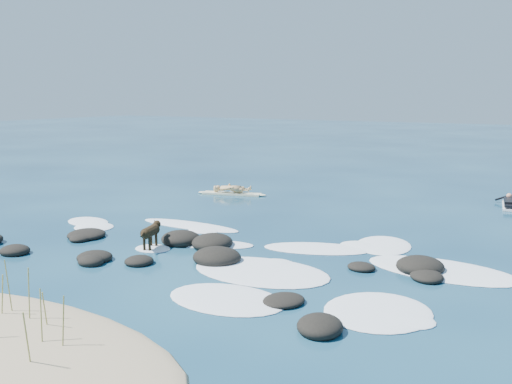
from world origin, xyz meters
The scene contains 6 objects.
ground centered at (0.00, 0.00, 0.00)m, with size 160.00×160.00×0.00m, color #0A2642.
reef_rocks centered at (-0.36, -1.77, 0.11)m, with size 13.91×6.09×0.52m.
breaking_foam centered at (2.20, -0.68, 0.01)m, with size 15.17×8.47×0.12m.
standing_surfer_rig centered at (-4.73, 7.34, 0.72)m, with size 3.16×1.25×1.83m.
paddling_surfer_rig centered at (6.41, 10.73, 0.15)m, with size 1.09×2.46×0.43m.
dog centered at (-1.70, -1.57, 0.54)m, with size 0.54×1.25×0.81m.
Camera 1 is at (9.17, -13.84, 4.44)m, focal length 40.00 mm.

